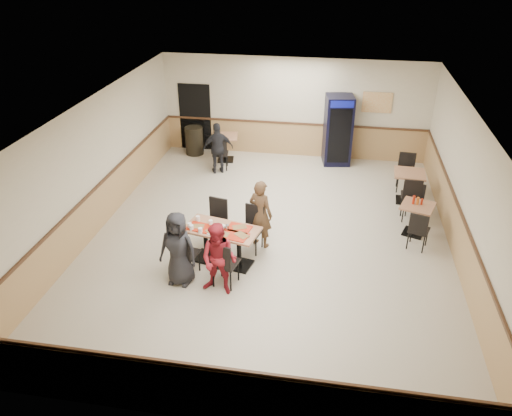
% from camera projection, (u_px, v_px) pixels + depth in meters
% --- Properties ---
extents(ground, '(10.00, 10.00, 0.00)m').
position_uv_depth(ground, '(270.00, 237.00, 11.36)').
color(ground, beige).
rests_on(ground, ground).
extents(room_shell, '(10.00, 10.00, 10.00)m').
position_uv_depth(room_shell, '(351.00, 174.00, 13.03)').
color(room_shell, silver).
rests_on(room_shell, ground).
extents(main_table, '(1.65, 1.06, 0.81)m').
position_uv_depth(main_table, '(222.00, 240.00, 10.26)').
color(main_table, black).
rests_on(main_table, ground).
extents(main_chairs, '(1.69, 2.02, 1.03)m').
position_uv_depth(main_chairs, '(220.00, 240.00, 10.29)').
color(main_chairs, black).
rests_on(main_chairs, ground).
extents(diner_woman_left, '(0.80, 0.56, 1.54)m').
position_uv_depth(diner_woman_left, '(178.00, 249.00, 9.56)').
color(diner_woman_left, black).
rests_on(diner_woman_left, ground).
extents(diner_woman_right, '(0.80, 0.68, 1.48)m').
position_uv_depth(diner_woman_right, '(219.00, 260.00, 9.29)').
color(diner_woman_right, maroon).
rests_on(diner_woman_right, ground).
extents(diner_man_opposite, '(0.67, 0.57, 1.56)m').
position_uv_depth(diner_man_opposite, '(261.00, 214.00, 10.74)').
color(diner_man_opposite, '#513822').
rests_on(diner_man_opposite, ground).
extents(lone_diner, '(0.94, 0.66, 1.48)m').
position_uv_depth(lone_diner, '(218.00, 148.00, 14.15)').
color(lone_diner, black).
rests_on(lone_diner, ground).
extents(tabletop_clutter, '(1.35, 0.75, 0.12)m').
position_uv_depth(tabletop_clutter, '(219.00, 229.00, 10.06)').
color(tabletop_clutter, red).
rests_on(tabletop_clutter, main_table).
extents(side_table_near, '(0.88, 0.88, 0.74)m').
position_uv_depth(side_table_near, '(416.00, 215.00, 11.28)').
color(side_table_near, black).
rests_on(side_table_near, ground).
extents(side_table_near_chair_south, '(0.55, 0.55, 0.94)m').
position_uv_depth(side_table_near_chair_south, '(419.00, 229.00, 10.78)').
color(side_table_near_chair_south, black).
rests_on(side_table_near_chair_south, ground).
extents(side_table_near_chair_north, '(0.55, 0.55, 0.94)m').
position_uv_depth(side_table_near_chair_north, '(413.00, 204.00, 11.81)').
color(side_table_near_chair_north, black).
rests_on(side_table_near_chair_north, ground).
extents(side_table_far, '(0.81, 0.81, 0.81)m').
position_uv_depth(side_table_far, '(408.00, 182.00, 12.66)').
color(side_table_far, black).
rests_on(side_table_far, ground).
extents(side_table_far_chair_south, '(0.51, 0.51, 1.03)m').
position_uv_depth(side_table_far_chair_south, '(411.00, 195.00, 12.11)').
color(side_table_far_chair_south, black).
rests_on(side_table_far_chair_south, ground).
extents(side_table_far_chair_north, '(0.51, 0.51, 1.03)m').
position_uv_depth(side_table_far_chair_north, '(406.00, 173.00, 13.24)').
color(side_table_far_chair_north, black).
rests_on(side_table_far_chair_north, ground).
extents(condiment_caddy, '(0.23, 0.06, 0.20)m').
position_uv_depth(condiment_caddy, '(417.00, 201.00, 11.17)').
color(condiment_caddy, '#AF210C').
rests_on(condiment_caddy, side_table_near).
extents(back_table, '(0.85, 0.85, 0.79)m').
position_uv_depth(back_table, '(225.00, 144.00, 15.03)').
color(back_table, black).
rests_on(back_table, ground).
extents(back_table_chair_lone, '(0.53, 0.53, 1.00)m').
position_uv_depth(back_table_chair_lone, '(220.00, 153.00, 14.50)').
color(back_table_chair_lone, black).
rests_on(back_table_chair_lone, ground).
extents(pepsi_cooler, '(0.89, 0.89, 2.05)m').
position_uv_depth(pepsi_cooler, '(338.00, 130.00, 14.65)').
color(pepsi_cooler, black).
rests_on(pepsi_cooler, ground).
extents(trash_bin, '(0.55, 0.55, 0.87)m').
position_uv_depth(trash_bin, '(194.00, 141.00, 15.54)').
color(trash_bin, black).
rests_on(trash_bin, ground).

